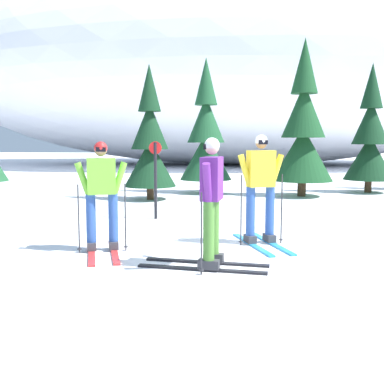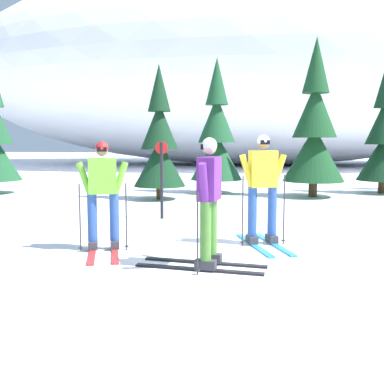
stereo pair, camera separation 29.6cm
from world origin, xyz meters
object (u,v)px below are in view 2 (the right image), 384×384
(pine_tree_center_left, at_px, (217,137))
(pine_tree_right, at_px, (384,139))
(skier_lime_jacket, at_px, (103,194))
(skier_yellow_jacket, at_px, (263,187))
(pine_tree_left, at_px, (159,144))
(skier_purple_jacket, at_px, (208,200))
(pine_tree_center_right, at_px, (314,131))
(trail_marker_post, at_px, (162,176))

(pine_tree_center_left, height_order, pine_tree_right, pine_tree_center_left)
(skier_lime_jacket, bearing_deg, pine_tree_center_left, 82.56)
(skier_yellow_jacket, distance_m, pine_tree_left, 6.38)
(skier_yellow_jacket, height_order, skier_lime_jacket, skier_yellow_jacket)
(pine_tree_right, bearing_deg, skier_purple_jacket, -116.15)
(skier_lime_jacket, height_order, pine_tree_center_right, pine_tree_center_right)
(pine_tree_left, relative_size, pine_tree_right, 0.92)
(skier_yellow_jacket, xyz_separation_m, pine_tree_center_left, (-1.41, 7.56, 0.88))
(pine_tree_left, bearing_deg, trail_marker_post, -77.41)
(skier_lime_jacket, xyz_separation_m, pine_tree_center_right, (4.14, 7.66, 1.12))
(pine_tree_right, bearing_deg, skier_yellow_jacket, -116.19)
(skier_lime_jacket, xyz_separation_m, pine_tree_right, (6.52, 8.94, 0.89))
(pine_tree_left, xyz_separation_m, pine_tree_center_right, (4.57, 1.27, 0.38))
(skier_lime_jacket, xyz_separation_m, trail_marker_post, (0.31, 3.06, 0.06))
(trail_marker_post, bearing_deg, skier_lime_jacket, -95.88)
(skier_purple_jacket, xyz_separation_m, pine_tree_right, (4.78, 9.73, 0.85))
(skier_yellow_jacket, relative_size, pine_tree_center_left, 0.41)
(skier_yellow_jacket, height_order, pine_tree_center_right, pine_tree_center_right)
(skier_lime_jacket, xyz_separation_m, pine_tree_left, (-0.43, 6.39, 0.74))
(pine_tree_center_right, bearing_deg, pine_tree_center_left, 167.79)
(pine_tree_center_left, bearing_deg, skier_lime_jacket, -97.44)
(skier_yellow_jacket, bearing_deg, skier_lime_jacket, -163.08)
(pine_tree_center_left, bearing_deg, skier_purple_jacket, -85.89)
(pine_tree_left, bearing_deg, skier_yellow_jacket, -62.58)
(skier_purple_jacket, bearing_deg, skier_yellow_jacket, 64.06)
(skier_lime_jacket, bearing_deg, pine_tree_center_right, 61.59)
(pine_tree_right, distance_m, trail_marker_post, 8.59)
(pine_tree_center_left, relative_size, pine_tree_right, 1.04)
(skier_yellow_jacket, relative_size, pine_tree_center_right, 0.38)
(skier_purple_jacket, bearing_deg, pine_tree_center_right, 74.12)
(skier_yellow_jacket, relative_size, skier_purple_jacket, 1.01)
(pine_tree_center_left, bearing_deg, pine_tree_right, 6.53)
(skier_purple_jacket, distance_m, pine_tree_left, 7.53)
(skier_yellow_jacket, bearing_deg, pine_tree_center_left, 100.52)
(skier_yellow_jacket, relative_size, pine_tree_right, 0.43)
(pine_tree_center_left, bearing_deg, pine_tree_center_right, -12.21)
(skier_yellow_jacket, bearing_deg, pine_tree_left, 117.42)
(skier_yellow_jacket, bearing_deg, pine_tree_center_right, 76.54)
(skier_yellow_jacket, height_order, pine_tree_left, pine_tree_left)
(pine_tree_center_left, distance_m, pine_tree_center_right, 3.13)
(pine_tree_left, distance_m, pine_tree_center_right, 4.76)
(skier_purple_jacket, relative_size, pine_tree_right, 0.42)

